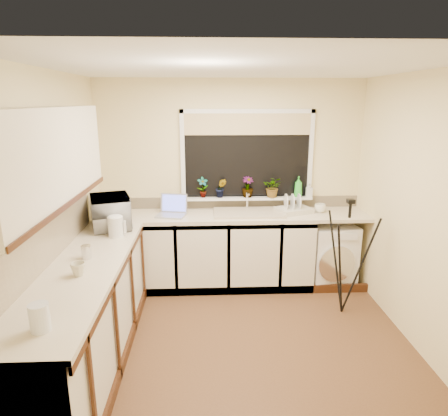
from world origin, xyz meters
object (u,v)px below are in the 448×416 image
soap_bottle_green (298,187)px  laptop (172,210)px  dish_rack (294,210)px  plant_c (248,187)px  microwave (111,212)px  soap_bottle_clear (309,190)px  plant_a (203,187)px  washing_machine (330,254)px  plant_d (273,187)px  kettle (116,227)px  glass_jug (40,318)px  cup_left (78,269)px  steel_jar (86,252)px  cup_back (320,208)px  plant_b (221,188)px  tripod (346,258)px

soap_bottle_green → laptop: bearing=-171.8°
dish_rack → plant_c: bearing=138.7°
microwave → soap_bottle_clear: 2.36m
plant_a → soap_bottle_green: soap_bottle_green is taller
washing_machine → plant_d: plant_d is taller
kettle → soap_bottle_clear: bearing=24.1°
dish_rack → microwave: size_ratio=0.68×
soap_bottle_green → kettle: bearing=-154.7°
laptop → plant_a: (0.36, 0.23, 0.21)m
glass_jug → soap_bottle_clear: bearing=49.6°
laptop → soap_bottle_clear: size_ratio=2.22×
plant_c → plant_d: size_ratio=0.99×
plant_c → soap_bottle_clear: bearing=-0.6°
cup_left → microwave: bearing=91.3°
soap_bottle_green → plant_a: bearing=179.2°
dish_rack → soap_bottle_clear: size_ratio=2.32×
steel_jar → soap_bottle_green: 2.64m
soap_bottle_green → cup_back: (0.23, -0.18, -0.22)m
plant_c → washing_machine: bearing=-12.8°
plant_b → cup_back: size_ratio=1.78×
soap_bottle_green → cup_back: soap_bottle_green is taller
tripod → plant_a: bearing=155.4°
steel_jar → plant_c: (1.52, 1.54, 0.22)m
laptop → microwave: microwave is taller
laptop → plant_d: plant_d is taller
kettle → plant_c: size_ratio=0.77×
soap_bottle_green → soap_bottle_clear: soap_bottle_green is taller
dish_rack → plant_b: plant_b is taller
tripod → microwave: bearing=-179.2°
steel_jar → soap_bottle_clear: size_ratio=0.69×
dish_rack → glass_jug: bearing=-150.8°
tripod → soap_bottle_green: soap_bottle_green is taller
tripod → soap_bottle_clear: (-0.18, 0.94, 0.51)m
microwave → cup_back: microwave is taller
plant_d → cup_left: 2.59m
washing_machine → plant_b: size_ratio=3.26×
washing_machine → microwave: 2.64m
steel_jar → plant_d: size_ratio=0.46×
dish_rack → microwave: 2.10m
laptop → plant_c: size_ratio=1.48×
kettle → soap_bottle_clear: (2.16, 0.96, 0.14)m
dish_rack → plant_d: 0.38m
kettle → soap_bottle_clear: size_ratio=1.16×
tripod → steel_jar: size_ratio=10.74×
laptop → tripod: bearing=-8.5°
laptop → kettle: 0.89m
soap_bottle_clear → washing_machine: bearing=-42.3°
laptop → plant_d: 1.25m
glass_jug → plant_b: plant_b is taller
glass_jug → microwave: bearing=91.2°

